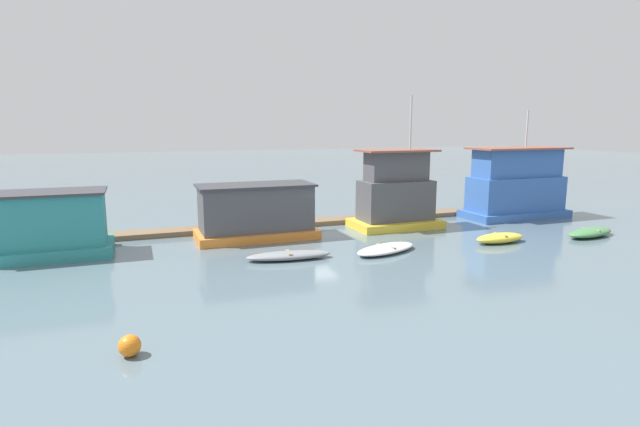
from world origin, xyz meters
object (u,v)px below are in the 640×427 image
object	(u,v)px
houseboat_yellow	(396,195)
houseboat_blue	(516,186)
dinghy_green	(590,232)
dinghy_grey	(289,255)
houseboat_orange	(256,212)
dinghy_white	(386,249)
buoy_orange	(130,346)
houseboat_teal	(45,226)
dinghy_yellow	(500,238)

from	to	relation	value
houseboat_yellow	houseboat_blue	size ratio (longest dim) A/B	1.11
dinghy_green	dinghy_grey	bearing A→B (deg)	175.85
houseboat_orange	houseboat_yellow	bearing A→B (deg)	-0.36
houseboat_yellow	dinghy_white	distance (m)	6.81
dinghy_white	dinghy_green	xyz separation A→B (m)	(12.87, -0.87, 0.06)
dinghy_white	buoy_orange	bearing A→B (deg)	-147.36
houseboat_teal	dinghy_grey	size ratio (longest dim) A/B	1.43
houseboat_blue	dinghy_yellow	distance (m)	8.83
houseboat_teal	dinghy_green	distance (m)	29.54
dinghy_grey	houseboat_orange	bearing A→B (deg)	94.32
houseboat_orange	dinghy_white	size ratio (longest dim) A/B	1.67
houseboat_orange	dinghy_yellow	distance (m)	13.68
dinghy_yellow	dinghy_green	distance (m)	6.01
houseboat_blue	buoy_orange	bearing A→B (deg)	-151.97
houseboat_orange	dinghy_yellow	xyz separation A→B (m)	(12.31, -5.84, -1.23)
houseboat_teal	houseboat_yellow	bearing A→B (deg)	1.16
houseboat_teal	dinghy_yellow	xyz separation A→B (m)	(22.92, -5.39, -1.28)
houseboat_teal	dinghy_green	bearing A→B (deg)	-11.69
houseboat_teal	dinghy_white	distance (m)	16.87
houseboat_teal	houseboat_yellow	size ratio (longest dim) A/B	0.74
houseboat_orange	houseboat_yellow	xyz separation A→B (m)	(8.96, -0.06, 0.56)
dinghy_white	buoy_orange	world-z (taller)	buoy_orange
houseboat_blue	dinghy_yellow	size ratio (longest dim) A/B	2.41
houseboat_blue	dinghy_grey	bearing A→B (deg)	-163.89
houseboat_blue	dinghy_green	world-z (taller)	houseboat_blue
houseboat_yellow	dinghy_green	distance (m)	11.44
dinghy_grey	buoy_orange	size ratio (longest dim) A/B	6.77
houseboat_teal	dinghy_yellow	bearing A→B (deg)	-13.24
houseboat_blue	dinghy_yellow	world-z (taller)	houseboat_blue
houseboat_orange	dinghy_grey	xyz separation A→B (m)	(0.39, -5.13, -1.30)
dinghy_grey	dinghy_green	size ratio (longest dim) A/B	1.11
houseboat_blue	dinghy_grey	distance (m)	18.99
houseboat_blue	buoy_orange	size ratio (longest dim) A/B	11.80
dinghy_yellow	buoy_orange	xyz separation A→B (m)	(-19.07, -7.51, 0.04)
houseboat_orange	dinghy_green	distance (m)	19.42
houseboat_yellow	houseboat_blue	bearing A→B (deg)	0.99
houseboat_teal	dinghy_green	size ratio (longest dim) A/B	1.58
houseboat_teal	houseboat_orange	xyz separation A→B (m)	(10.61, 0.45, -0.04)
houseboat_teal	dinghy_grey	distance (m)	12.03
houseboat_yellow	dinghy_green	xyz separation A→B (m)	(9.32, -6.37, -1.81)
dinghy_grey	houseboat_teal	bearing A→B (deg)	156.96
houseboat_yellow	dinghy_grey	xyz separation A→B (m)	(-8.57, -5.07, -1.86)
dinghy_grey	dinghy_white	size ratio (longest dim) A/B	1.04
dinghy_grey	dinghy_green	xyz separation A→B (m)	(17.90, -1.30, 0.04)
houseboat_teal	buoy_orange	size ratio (longest dim) A/B	9.67
houseboat_orange	buoy_orange	size ratio (longest dim) A/B	10.82
buoy_orange	houseboat_orange	bearing A→B (deg)	63.14
houseboat_yellow	dinghy_white	bearing A→B (deg)	-122.84
dinghy_yellow	dinghy_green	bearing A→B (deg)	-5.61
houseboat_blue	houseboat_yellow	bearing A→B (deg)	-179.01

